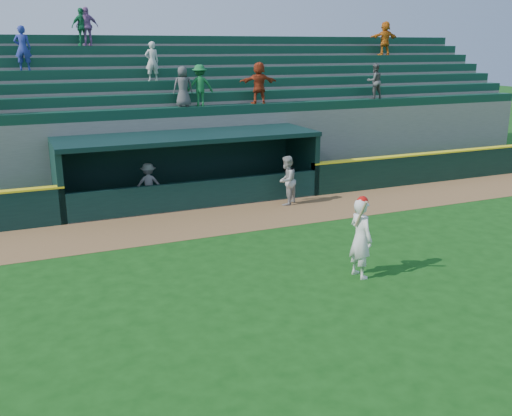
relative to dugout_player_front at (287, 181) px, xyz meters
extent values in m
plane|color=#124110|center=(-3.01, -5.79, -0.89)|extent=(120.00, 120.00, 0.00)
cube|color=brown|center=(-3.01, -0.89, -0.88)|extent=(40.00, 3.00, 0.01)
cube|color=black|center=(9.24, 0.76, -0.29)|extent=(15.50, 0.30, 1.20)
cube|color=yellow|center=(9.24, 0.76, 0.34)|extent=(15.50, 0.32, 0.06)
imported|color=#A3A39E|center=(0.00, 0.00, 0.00)|extent=(1.09, 1.06, 1.78)
imported|color=#A9A9A4|center=(-4.51, 2.09, -0.14)|extent=(1.06, 0.75, 1.49)
cube|color=slate|center=(-3.01, 1.91, -0.87)|extent=(9.00, 2.60, 0.04)
cube|color=black|center=(-7.61, 1.91, 0.26)|extent=(0.20, 2.60, 2.30)
cube|color=black|center=(1.59, 1.91, 0.26)|extent=(0.20, 2.60, 2.30)
cube|color=black|center=(-3.01, 3.21, 0.26)|extent=(9.40, 0.20, 2.30)
cube|color=black|center=(-3.01, 1.91, 1.49)|extent=(9.40, 2.80, 0.16)
cube|color=black|center=(-3.01, 0.69, -0.39)|extent=(9.00, 0.16, 1.00)
cube|color=brown|center=(-3.01, 2.71, -0.64)|extent=(8.40, 0.45, 0.10)
cube|color=slate|center=(-3.01, 3.74, 0.57)|extent=(34.00, 0.85, 2.91)
cube|color=#0F3828|center=(-3.01, 3.62, 2.20)|extent=(34.00, 0.60, 0.36)
cube|color=slate|center=(-3.01, 4.59, 0.79)|extent=(34.00, 0.85, 3.36)
cube|color=#0F3828|center=(-3.01, 4.47, 2.65)|extent=(34.00, 0.60, 0.36)
cube|color=slate|center=(-3.01, 5.44, 1.02)|extent=(34.00, 0.85, 3.81)
cube|color=#0F3828|center=(-3.01, 5.32, 3.10)|extent=(34.00, 0.60, 0.36)
cube|color=slate|center=(-3.01, 6.29, 1.24)|extent=(34.00, 0.85, 4.26)
cube|color=#0F3828|center=(-3.01, 6.17, 3.55)|extent=(34.00, 0.60, 0.36)
cube|color=slate|center=(-3.01, 7.14, 1.47)|extent=(34.00, 0.85, 4.71)
cube|color=#0F3828|center=(-3.01, 7.02, 4.00)|extent=(34.00, 0.60, 0.36)
cube|color=slate|center=(-3.01, 7.99, 1.69)|extent=(34.00, 0.85, 5.16)
cube|color=#0F3828|center=(-3.01, 7.87, 4.45)|extent=(34.00, 0.60, 0.36)
cube|color=slate|center=(-3.01, 8.84, 1.92)|extent=(34.00, 0.85, 5.61)
cube|color=#0F3828|center=(-3.01, 8.72, 4.90)|extent=(34.00, 0.60, 0.36)
cube|color=slate|center=(-3.01, 9.41, 1.92)|extent=(34.50, 0.30, 5.61)
imported|color=#9B3217|center=(0.51, 3.64, 3.21)|extent=(1.58, 0.71, 1.65)
imported|color=navy|center=(-8.10, 6.19, 4.55)|extent=(0.65, 0.47, 1.64)
imported|color=#4D4D4D|center=(6.07, 3.64, 3.14)|extent=(0.74, 0.58, 1.51)
imported|color=#16652E|center=(-1.97, 3.64, 3.17)|extent=(1.09, 0.73, 1.57)
imported|color=#9A5DA1|center=(-5.45, 7.89, 5.41)|extent=(0.96, 0.50, 1.56)
imported|color=orange|center=(8.92, 7.04, 5.00)|extent=(1.54, 0.53, 1.64)
imported|color=beige|center=(-3.39, 5.34, 4.04)|extent=(0.57, 0.39, 1.52)
imported|color=#484848|center=(-2.65, 3.64, 3.14)|extent=(0.80, 0.58, 1.52)
imported|color=#197240|center=(-5.66, 7.89, 5.39)|extent=(0.95, 0.58, 1.52)
imported|color=silver|center=(-1.31, -6.70, 0.11)|extent=(0.55, 0.77, 2.00)
sphere|color=#B70F0A|center=(-1.31, -6.70, 1.04)|extent=(0.27, 0.27, 0.27)
cylinder|color=tan|center=(-1.49, -6.92, 0.81)|extent=(0.14, 0.53, 0.76)
camera|label=1|loc=(-8.90, -17.77, 4.63)|focal=40.00mm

